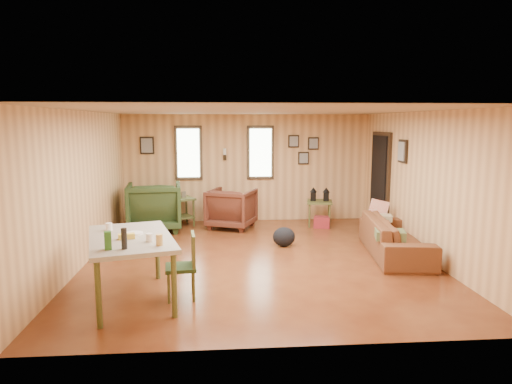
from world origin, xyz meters
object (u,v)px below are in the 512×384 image
(sofa, at_px, (395,231))
(side_table, at_px, (320,200))
(recliner_green, at_px, (154,204))
(dining_table, at_px, (131,242))
(recliner_brown, at_px, (232,206))
(end_table, at_px, (179,207))

(sofa, distance_m, side_table, 2.42)
(recliner_green, bearing_deg, side_table, 176.03)
(recliner_green, relative_size, side_table, 1.30)
(sofa, relative_size, dining_table, 1.17)
(dining_table, bearing_deg, side_table, 35.38)
(recliner_green, bearing_deg, recliner_brown, 177.18)
(recliner_brown, distance_m, side_table, 1.90)
(recliner_brown, xyz_separation_m, dining_table, (-1.34, -3.91, 0.29))
(recliner_green, bearing_deg, dining_table, 87.42)
(recliner_green, bearing_deg, sofa, 147.13)
(sofa, relative_size, side_table, 2.53)
(sofa, height_order, dining_table, dining_table)
(sofa, xyz_separation_m, end_table, (-3.82, 2.53, 0.01))
(side_table, bearing_deg, end_table, 175.37)
(recliner_green, height_order, side_table, recliner_green)
(end_table, height_order, dining_table, dining_table)
(sofa, height_order, end_table, sofa)
(side_table, distance_m, dining_table, 5.12)
(recliner_green, distance_m, dining_table, 3.82)
(recliner_green, relative_size, dining_table, 0.60)
(recliner_brown, relative_size, recliner_green, 0.84)
(sofa, xyz_separation_m, side_table, (-0.79, 2.28, 0.16))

